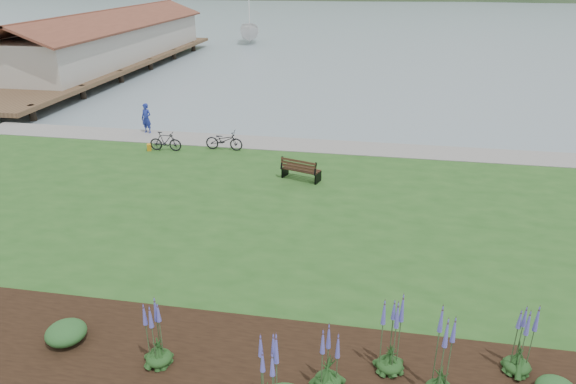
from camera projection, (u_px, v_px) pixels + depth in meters
name	position (u px, v px, depth m)	size (l,w,h in m)	color
ground	(245.00, 205.00, 21.14)	(600.00, 600.00, 0.00)	gray
lawn	(231.00, 223.00, 19.25)	(34.00, 20.00, 0.40)	#23501C
shoreline_path	(277.00, 144.00, 27.19)	(34.00, 2.20, 0.03)	gray
garden_bed	(264.00, 379.00, 11.66)	(24.00, 4.40, 0.04)	black
pier_pavilion	(111.00, 41.00, 48.08)	(8.00, 36.00, 5.40)	#4C3826
park_bench	(300.00, 169.00, 22.37)	(1.81, 1.17, 1.04)	black
person	(146.00, 116.00, 28.54)	(0.73, 0.50, 1.99)	navy
bicycle_a	(224.00, 140.00, 26.11)	(1.95, 0.68, 1.02)	black
bicycle_b	(165.00, 141.00, 25.99)	(1.65, 0.48, 0.99)	black
sailboat	(250.00, 43.00, 65.96)	(10.64, 10.84, 28.06)	silver
pannier	(149.00, 147.00, 26.18)	(0.20, 0.31, 0.33)	#B88015
echium_0	(268.00, 376.00, 10.36)	(0.62, 0.62, 2.29)	#163B15
echium_1	(392.00, 336.00, 11.50)	(0.62, 0.62, 2.40)	#163B15
echium_2	(443.00, 362.00, 10.83)	(0.62, 0.62, 2.37)	#163B15
echium_3	(523.00, 339.00, 11.51)	(0.62, 0.62, 2.22)	#163B15
echium_4	(156.00, 334.00, 11.75)	(0.62, 0.62, 2.12)	#163B15
echium_5	(329.00, 363.00, 11.19)	(0.62, 0.62, 1.79)	#163B15
shrub_0	(66.00, 333.00, 12.72)	(1.00, 1.00, 0.50)	#1E4C21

